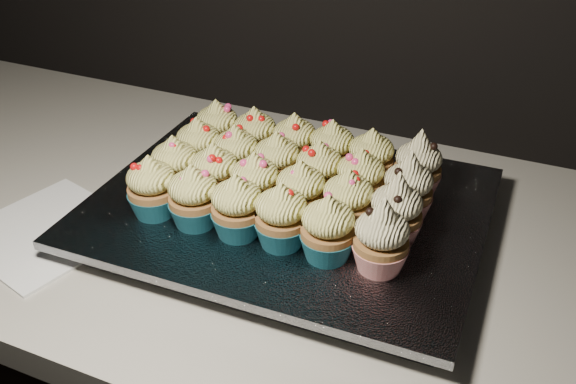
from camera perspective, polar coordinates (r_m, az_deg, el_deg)
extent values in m
cube|color=beige|center=(0.84, 7.09, -5.54)|extent=(2.44, 0.64, 0.04)
cube|color=white|center=(0.89, -20.60, -3.28)|extent=(0.23, 0.23, 0.00)
cube|color=black|center=(0.85, 0.00, -2.23)|extent=(0.47, 0.36, 0.02)
cube|color=silver|center=(0.84, 0.00, -1.27)|extent=(0.51, 0.40, 0.01)
cone|color=#186274|center=(0.82, -11.82, -0.99)|extent=(0.06, 0.06, 0.03)
ellipsoid|color=#FCF47F|center=(0.80, -12.11, 1.28)|extent=(0.06, 0.06, 0.04)
cone|color=#FCF47F|center=(0.79, -12.30, 2.70)|extent=(0.03, 0.03, 0.02)
cone|color=#186274|center=(0.79, -8.25, -1.89)|extent=(0.06, 0.06, 0.03)
ellipsoid|color=#FCF47F|center=(0.77, -8.47, 0.44)|extent=(0.06, 0.06, 0.04)
cone|color=#FCF47F|center=(0.76, -8.61, 1.91)|extent=(0.03, 0.03, 0.02)
cone|color=#186274|center=(0.77, -4.48, -2.82)|extent=(0.06, 0.06, 0.03)
ellipsoid|color=#FCF47F|center=(0.75, -4.60, -0.44)|extent=(0.06, 0.06, 0.04)
cone|color=#FCF47F|center=(0.74, -4.68, 1.06)|extent=(0.03, 0.03, 0.02)
cone|color=#186274|center=(0.75, -0.59, -3.67)|extent=(0.06, 0.06, 0.03)
ellipsoid|color=#FCF47F|center=(0.73, -0.60, -1.26)|extent=(0.06, 0.06, 0.04)
cone|color=#FCF47F|center=(0.72, -0.62, 0.27)|extent=(0.03, 0.03, 0.02)
cone|color=#186274|center=(0.73, 3.50, -4.82)|extent=(0.06, 0.06, 0.03)
ellipsoid|color=#FCF47F|center=(0.71, 3.60, -2.38)|extent=(0.06, 0.06, 0.04)
cone|color=#FCF47F|center=(0.70, 3.67, -0.83)|extent=(0.03, 0.03, 0.02)
cone|color=red|center=(0.72, 8.14, -5.74)|extent=(0.06, 0.06, 0.03)
ellipsoid|color=#FAECAF|center=(0.70, 8.37, -3.30)|extent=(0.06, 0.06, 0.04)
cone|color=#FAECAF|center=(0.68, 8.56, -1.39)|extent=(0.03, 0.03, 0.03)
cone|color=#186274|center=(0.86, -9.84, 0.89)|extent=(0.06, 0.06, 0.03)
ellipsoid|color=#FCF47F|center=(0.84, -10.08, 3.10)|extent=(0.06, 0.06, 0.04)
cone|color=#FCF47F|center=(0.83, -10.23, 4.48)|extent=(0.03, 0.03, 0.02)
cone|color=#186274|center=(0.84, -6.43, 0.21)|extent=(0.06, 0.06, 0.03)
ellipsoid|color=#FCF47F|center=(0.82, -6.59, 2.46)|extent=(0.06, 0.06, 0.04)
cone|color=#FCF47F|center=(0.81, -6.69, 3.88)|extent=(0.03, 0.03, 0.02)
cone|color=#186274|center=(0.81, -2.91, -0.71)|extent=(0.06, 0.06, 0.03)
ellipsoid|color=#FCF47F|center=(0.79, -2.99, 1.59)|extent=(0.06, 0.06, 0.04)
cone|color=#FCF47F|center=(0.78, -3.04, 3.04)|extent=(0.03, 0.03, 0.02)
cone|color=#186274|center=(0.79, 1.10, -1.49)|extent=(0.06, 0.06, 0.03)
ellipsoid|color=#FCF47F|center=(0.77, 1.13, 0.85)|extent=(0.06, 0.06, 0.04)
cone|color=#FCF47F|center=(0.76, 1.15, 2.32)|extent=(0.03, 0.03, 0.02)
cone|color=#186274|center=(0.78, 5.25, -2.35)|extent=(0.06, 0.06, 0.03)
ellipsoid|color=#FCF47F|center=(0.76, 5.39, 0.00)|extent=(0.06, 0.06, 0.04)
cone|color=#FCF47F|center=(0.75, 5.48, 1.50)|extent=(0.03, 0.03, 0.02)
cone|color=red|center=(0.77, 9.40, -3.30)|extent=(0.06, 0.06, 0.03)
ellipsoid|color=#FAECAF|center=(0.75, 9.66, -0.93)|extent=(0.06, 0.06, 0.04)
cone|color=#FAECAF|center=(0.73, 9.85, 0.90)|extent=(0.03, 0.03, 0.03)
cone|color=#186274|center=(0.90, -7.82, 2.66)|extent=(0.06, 0.06, 0.03)
ellipsoid|color=#FCF47F|center=(0.88, -8.00, 4.80)|extent=(0.06, 0.06, 0.04)
cone|color=#FCF47F|center=(0.87, -8.11, 6.14)|extent=(0.03, 0.03, 0.02)
cone|color=#186274|center=(0.88, -4.58, 1.95)|extent=(0.06, 0.06, 0.03)
ellipsoid|color=#FCF47F|center=(0.86, -4.69, 4.14)|extent=(0.06, 0.06, 0.04)
cone|color=#FCF47F|center=(0.85, -4.76, 5.51)|extent=(0.03, 0.03, 0.02)
cone|color=#186274|center=(0.86, -0.99, 1.29)|extent=(0.06, 0.06, 0.03)
ellipsoid|color=#FCF47F|center=(0.84, -1.01, 3.52)|extent=(0.06, 0.06, 0.04)
cone|color=#FCF47F|center=(0.83, -1.03, 4.91)|extent=(0.03, 0.03, 0.02)
cone|color=#186274|center=(0.84, 2.74, 0.43)|extent=(0.06, 0.06, 0.03)
ellipsoid|color=#FCF47F|center=(0.82, 2.81, 2.69)|extent=(0.06, 0.06, 0.04)
cone|color=#FCF47F|center=(0.81, 2.85, 4.11)|extent=(0.03, 0.03, 0.02)
cone|color=#186274|center=(0.82, 6.33, -0.33)|extent=(0.06, 0.06, 0.03)
ellipsoid|color=#FCF47F|center=(0.80, 6.49, 1.95)|extent=(0.06, 0.06, 0.04)
cone|color=#FCF47F|center=(0.79, 6.59, 3.39)|extent=(0.03, 0.03, 0.02)
cone|color=red|center=(0.81, 10.42, -1.24)|extent=(0.06, 0.06, 0.03)
ellipsoid|color=#FAECAF|center=(0.79, 10.69, 1.05)|extent=(0.06, 0.06, 0.04)
cone|color=#FAECAF|center=(0.78, 10.89, 2.82)|extent=(0.03, 0.03, 0.03)
cone|color=#186274|center=(0.95, -6.21, 4.35)|extent=(0.06, 0.06, 0.03)
ellipsoid|color=#FCF47F|center=(0.93, -6.34, 6.42)|extent=(0.06, 0.06, 0.04)
cone|color=#FCF47F|center=(0.92, -6.43, 7.70)|extent=(0.03, 0.03, 0.02)
cone|color=#186274|center=(0.92, -2.92, 3.70)|extent=(0.06, 0.06, 0.03)
ellipsoid|color=#FCF47F|center=(0.91, -2.99, 5.81)|extent=(0.06, 0.06, 0.04)
cone|color=#FCF47F|center=(0.90, -3.03, 7.12)|extent=(0.03, 0.03, 0.02)
cone|color=#186274|center=(0.90, 0.56, 3.10)|extent=(0.06, 0.06, 0.03)
ellipsoid|color=#FCF47F|center=(0.89, 0.58, 5.24)|extent=(0.06, 0.06, 0.04)
cone|color=#FCF47F|center=(0.88, 0.58, 6.58)|extent=(0.03, 0.03, 0.02)
cone|color=#186274|center=(0.89, 3.87, 2.42)|extent=(0.06, 0.06, 0.03)
ellipsoid|color=#FCF47F|center=(0.87, 3.96, 4.59)|extent=(0.06, 0.06, 0.04)
cone|color=#FCF47F|center=(0.86, 4.02, 5.94)|extent=(0.03, 0.03, 0.02)
cone|color=#186274|center=(0.87, 7.26, 1.58)|extent=(0.06, 0.06, 0.03)
ellipsoid|color=#FCF47F|center=(0.85, 7.43, 3.78)|extent=(0.06, 0.06, 0.04)
cone|color=#FCF47F|center=(0.84, 7.54, 5.15)|extent=(0.03, 0.03, 0.02)
cone|color=red|center=(0.86, 11.29, 0.80)|extent=(0.06, 0.06, 0.03)
ellipsoid|color=#FAECAF|center=(0.84, 11.56, 3.00)|extent=(0.06, 0.06, 0.04)
cone|color=#FAECAF|center=(0.83, 11.77, 4.68)|extent=(0.03, 0.03, 0.03)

